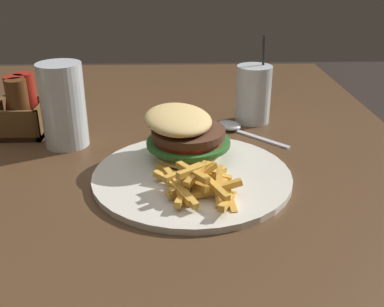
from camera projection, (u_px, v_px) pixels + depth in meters
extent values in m
cube|color=#4C331E|center=(88.00, 202.00, 0.67)|extent=(1.60, 1.13, 0.03)
cylinder|color=#392616|center=(286.00, 183.00, 1.50)|extent=(0.09, 0.09, 0.71)
cylinder|color=silver|center=(192.00, 176.00, 0.70)|extent=(0.31, 0.31, 0.01)
ellipsoid|color=#DBB770|center=(188.00, 151.00, 0.75)|extent=(0.16, 0.14, 0.02)
cylinder|color=#2D6628|center=(188.00, 142.00, 0.74)|extent=(0.18, 0.18, 0.01)
cylinder|color=red|center=(188.00, 138.00, 0.74)|extent=(0.14, 0.14, 0.01)
cylinder|color=#4C2D1E|center=(188.00, 132.00, 0.74)|extent=(0.15, 0.15, 0.01)
ellipsoid|color=#DBB770|center=(179.00, 119.00, 0.73)|extent=(0.16, 0.15, 0.05)
cube|color=gold|center=(189.00, 184.00, 0.64)|extent=(0.06, 0.06, 0.01)
cube|color=gold|center=(227.00, 201.00, 0.61)|extent=(0.07, 0.03, 0.02)
cube|color=gold|center=(170.00, 173.00, 0.69)|extent=(0.05, 0.05, 0.01)
cube|color=gold|center=(210.00, 175.00, 0.67)|extent=(0.07, 0.06, 0.02)
cube|color=gold|center=(213.00, 190.00, 0.63)|extent=(0.02, 0.08, 0.03)
cube|color=gold|center=(180.00, 187.00, 0.62)|extent=(0.08, 0.05, 0.03)
cube|color=gold|center=(184.00, 172.00, 0.64)|extent=(0.05, 0.06, 0.01)
cube|color=gold|center=(193.00, 183.00, 0.64)|extent=(0.07, 0.05, 0.02)
cube|color=gold|center=(172.00, 182.00, 0.66)|extent=(0.04, 0.06, 0.02)
cube|color=gold|center=(210.00, 174.00, 0.66)|extent=(0.03, 0.06, 0.01)
cube|color=gold|center=(228.00, 194.00, 0.63)|extent=(0.08, 0.02, 0.03)
cube|color=gold|center=(192.00, 172.00, 0.63)|extent=(0.06, 0.04, 0.01)
cube|color=gold|center=(192.00, 180.00, 0.63)|extent=(0.05, 0.08, 0.04)
cube|color=gold|center=(195.00, 170.00, 0.63)|extent=(0.05, 0.05, 0.01)
cube|color=gold|center=(178.00, 190.00, 0.62)|extent=(0.06, 0.04, 0.02)
cube|color=gold|center=(213.00, 185.00, 0.62)|extent=(0.07, 0.04, 0.01)
cube|color=gold|center=(197.00, 174.00, 0.63)|extent=(0.05, 0.04, 0.02)
cube|color=gold|center=(192.00, 179.00, 0.65)|extent=(0.07, 0.03, 0.02)
cube|color=gold|center=(219.00, 187.00, 0.63)|extent=(0.08, 0.02, 0.03)
cube|color=gold|center=(183.00, 195.00, 0.62)|extent=(0.07, 0.02, 0.01)
cube|color=gold|center=(192.00, 172.00, 0.63)|extent=(0.06, 0.05, 0.01)
cube|color=gold|center=(201.00, 177.00, 0.66)|extent=(0.05, 0.06, 0.02)
cylinder|color=silver|center=(63.00, 105.00, 0.80)|extent=(0.08, 0.08, 0.15)
cylinder|color=#C67F23|center=(64.00, 110.00, 0.80)|extent=(0.07, 0.07, 0.13)
cylinder|color=silver|center=(253.00, 94.00, 0.91)|extent=(0.07, 0.07, 0.12)
cylinder|color=#EFA819|center=(253.00, 101.00, 0.92)|extent=(0.06, 0.06, 0.09)
cylinder|color=black|center=(263.00, 79.00, 0.91)|extent=(0.02, 0.01, 0.17)
ellipsoid|color=silver|center=(229.00, 125.00, 0.90)|extent=(0.07, 0.07, 0.01)
cube|color=silver|center=(262.00, 139.00, 0.85)|extent=(0.09, 0.09, 0.00)
cube|color=brown|center=(23.00, 130.00, 0.88)|extent=(0.10, 0.09, 0.01)
cube|color=brown|center=(13.00, 127.00, 0.83)|extent=(0.01, 0.09, 0.06)
cube|color=brown|center=(29.00, 110.00, 0.91)|extent=(0.01, 0.09, 0.06)
cube|color=brown|center=(44.00, 118.00, 0.87)|extent=(0.10, 0.01, 0.06)
cylinder|color=#512D14|center=(19.00, 107.00, 0.83)|extent=(0.04, 0.04, 0.10)
cylinder|color=maroon|center=(17.00, 103.00, 0.85)|extent=(0.04, 0.04, 0.10)
cylinder|color=maroon|center=(27.00, 99.00, 0.88)|extent=(0.04, 0.04, 0.10)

